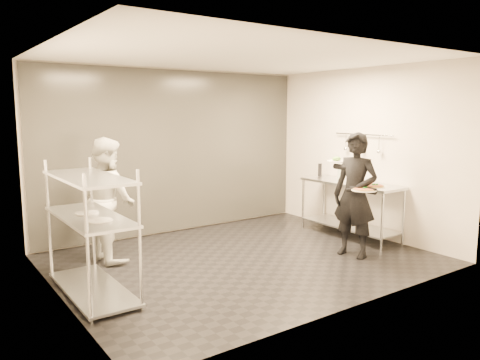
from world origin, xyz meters
TOP-DOWN VIEW (x-y plane):
  - room_shell at (0.00, 1.18)m, footprint 5.00×4.00m
  - pass_rack at (-2.15, -0.00)m, footprint 0.60×1.60m
  - prep_counter at (2.18, 0.00)m, footprint 0.60×1.80m
  - utensil_rail at (2.43, -0.00)m, footprint 0.07×1.20m
  - waiter at (1.40, -0.77)m, footprint 0.57×0.74m
  - chef at (-1.55, 1.10)m, footprint 0.74×0.91m
  - pizza_plate_near at (1.32, -1.00)m, footprint 0.34×0.34m
  - pizza_plate_far at (1.55, -0.96)m, footprint 0.35×0.35m
  - salad_plate at (1.36, -0.43)m, footprint 0.28×0.28m
  - pos_monitor at (2.06, -0.21)m, footprint 0.08×0.24m
  - bottle_green at (2.17, 0.24)m, footprint 0.08×0.08m
  - bottle_clear at (2.26, 0.80)m, footprint 0.06×0.06m
  - bottle_dark at (2.25, 0.80)m, footprint 0.07×0.07m

SIDE VIEW (x-z plane):
  - prep_counter at x=2.18m, z-range 0.17..1.09m
  - pass_rack at x=-2.15m, z-range 0.02..1.52m
  - chef at x=-1.55m, z-range 0.00..1.73m
  - waiter at x=1.40m, z-range 0.00..1.79m
  - pos_monitor at x=2.06m, z-range 0.92..1.09m
  - pizza_plate_near at x=1.32m, z-range 0.99..1.04m
  - bottle_clear at x=2.26m, z-range 0.92..1.13m
  - bottle_dark at x=2.25m, z-range 0.92..1.15m
  - pizza_plate_far at x=1.55m, z-range 1.01..1.06m
  - bottle_green at x=2.17m, z-range 0.92..1.20m
  - salad_plate at x=1.36m, z-range 1.34..1.41m
  - room_shell at x=0.00m, z-range 0.00..2.80m
  - utensil_rail at x=2.43m, z-range 1.39..1.70m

